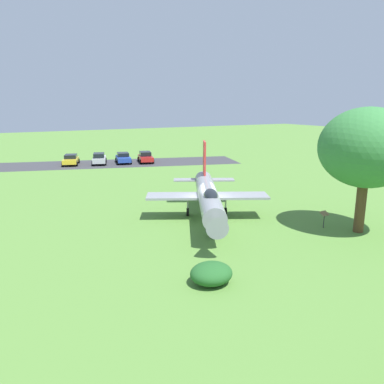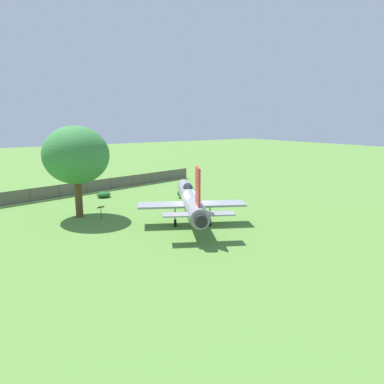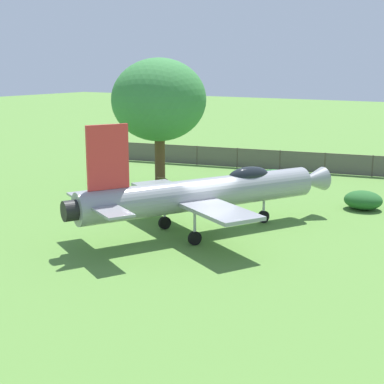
{
  "view_description": "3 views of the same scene",
  "coord_description": "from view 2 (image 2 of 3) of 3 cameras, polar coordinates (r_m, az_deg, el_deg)",
  "views": [
    {
      "loc": [
        -13.61,
        -21.94,
        8.11
      ],
      "look_at": [
        -0.6,
        1.22,
        1.9
      ],
      "focal_mm": 35.25,
      "sensor_mm": 36.0,
      "label": 1
    },
    {
      "loc": [
        16.26,
        24.2,
        8.42
      ],
      "look_at": [
        0.07,
        0.24,
        2.62
      ],
      "focal_mm": 33.62,
      "sensor_mm": 36.0,
      "label": 2
    },
    {
      "loc": [
        -13.25,
        21.66,
        7.58
      ],
      "look_at": [
        0.43,
        0.13,
        1.9
      ],
      "focal_mm": 53.79,
      "sensor_mm": 36.0,
      "label": 3
    }
  ],
  "objects": [
    {
      "name": "info_plaque",
      "position": [
        32.14,
        -14.25,
        -2.63
      ],
      "size": [
        0.61,
        0.41,
        1.14
      ],
      "color": "#333333",
      "rests_on": "ground_plane"
    },
    {
      "name": "ground_plane",
      "position": [
        30.35,
        -0.15,
        -4.76
      ],
      "size": [
        200.0,
        200.0,
        0.0
      ],
      "primitive_type": "plane",
      "color": "#568438"
    },
    {
      "name": "shrub_by_tree",
      "position": [
        39.7,
        -0.94,
        -0.17
      ],
      "size": [
        2.02,
        1.81,
        1.0
      ],
      "color": "#235B26",
      "rests_on": "ground_plane"
    },
    {
      "name": "display_jet",
      "position": [
        30.2,
        -0.21,
        -1.15
      ],
      "size": [
        8.81,
        12.74,
        5.21
      ],
      "rotation": [
        0.0,
        0.0,
        4.23
      ],
      "color": "gray",
      "rests_on": "ground_plane"
    },
    {
      "name": "shade_tree",
      "position": [
        32.52,
        -17.92,
        5.55
      ],
      "size": [
        5.56,
        6.1,
        7.98
      ],
      "color": "brown",
      "rests_on": "ground_plane"
    },
    {
      "name": "shrub_near_fence",
      "position": [
        40.97,
        -13.83,
        -0.39
      ],
      "size": [
        1.54,
        1.29,
        0.63
      ],
      "color": "#235B26",
      "rests_on": "ground_plane"
    },
    {
      "name": "perimeter_fence",
      "position": [
        44.2,
        -14.57,
        1.05
      ],
      "size": [
        28.61,
        5.7,
        1.5
      ],
      "rotation": [
        0.0,
        0.0,
        6.48
      ],
      "color": "#4C4238",
      "rests_on": "ground_plane"
    }
  ]
}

